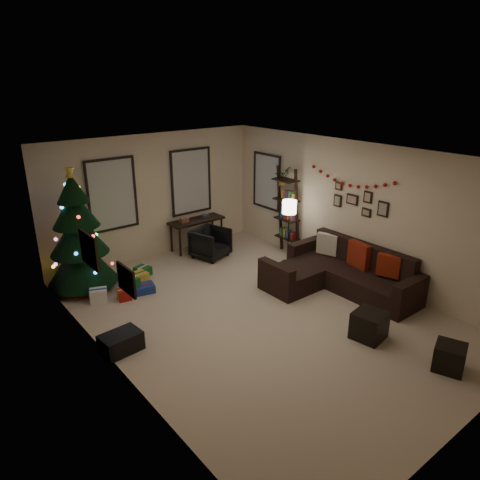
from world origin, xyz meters
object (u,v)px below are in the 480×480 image
Objects in this scene: desk_chair at (210,243)px; desk at (197,223)px; sofa at (338,275)px; christmas_tree at (79,238)px; bookshelf at (287,213)px.

desk is at bearing 66.10° from desk_chair.
sofa is 3.94× the size of desk_chair.
christmas_tree reaches higher than sofa.
sofa is 1.32× the size of bookshelf.
sofa reaches higher than desk.
sofa is 2.96m from desk_chair.
sofa is at bearing -87.35° from desk_chair.
desk_chair is at bearing -5.83° from christmas_tree.
christmas_tree is 0.91× the size of sofa.
desk is (-0.94, 3.43, 0.35)m from sofa.
desk reaches higher than desk_chair.
bookshelf is at bearing -15.62° from christmas_tree.
bookshelf reaches higher than sofa.
desk_chair is at bearing 148.42° from bookshelf.
desk_chair is at bearing -96.43° from desk.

